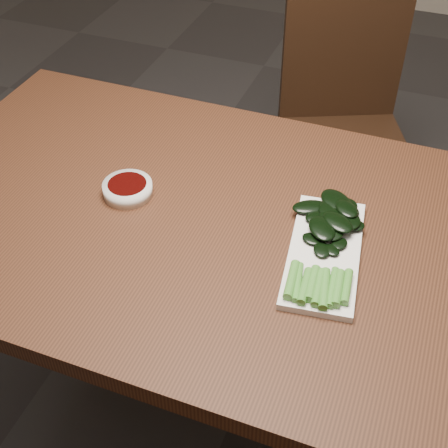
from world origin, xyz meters
TOP-DOWN VIEW (x-y plane):
  - ground at (0.00, 0.00)m, footprint 6.00×6.00m
  - table at (0.00, 0.00)m, footprint 1.40×0.80m
  - chair_far at (0.06, 0.85)m, footprint 0.50×0.50m
  - sauce_bowl at (-0.23, 0.01)m, footprint 0.10×0.10m
  - serving_plate at (0.19, -0.03)m, footprint 0.17×0.31m
  - gai_lan at (0.19, 0.01)m, footprint 0.17×0.32m

SIDE VIEW (x-z plane):
  - ground at x=0.00m, z-range 0.00..0.00m
  - chair_far at x=0.06m, z-range 0.04..0.93m
  - table at x=0.00m, z-range 0.30..1.05m
  - serving_plate at x=0.19m, z-range 0.75..0.76m
  - sauce_bowl at x=-0.23m, z-range 0.75..0.78m
  - gai_lan at x=0.19m, z-range 0.76..0.79m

